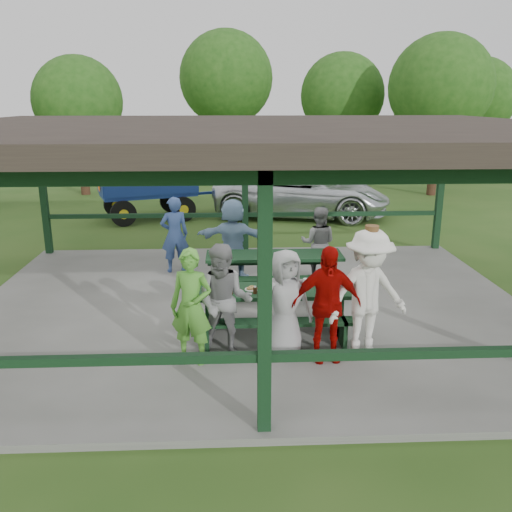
{
  "coord_description": "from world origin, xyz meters",
  "views": [
    {
      "loc": [
        -0.34,
        -9.19,
        3.72
      ],
      "look_at": [
        0.07,
        -0.3,
        1.14
      ],
      "focal_mm": 38.0,
      "sensor_mm": 36.0,
      "label": 1
    }
  ],
  "objects_px": {
    "contestant_white_fedora": "(368,294)",
    "spectator_grey": "(318,243)",
    "spectator_lblue": "(233,239)",
    "spectator_blue": "(175,235)",
    "picnic_table_near": "(273,306)",
    "contestant_red": "(326,304)",
    "farm_trailer": "(149,198)",
    "pickup_truck": "(302,192)",
    "contestant_green": "(191,307)",
    "contestant_grey_left": "(224,302)",
    "picnic_table_far": "(274,268)",
    "contestant_grey_mid": "(285,304)"
  },
  "relations": [
    {
      "from": "spectator_blue",
      "to": "farm_trailer",
      "type": "xyz_separation_m",
      "value": [
        -1.41,
        5.91,
        -0.23
      ]
    },
    {
      "from": "picnic_table_far",
      "to": "contestant_red",
      "type": "bearing_deg",
      "value": -80.11
    },
    {
      "from": "spectator_lblue",
      "to": "spectator_blue",
      "type": "height_order",
      "value": "spectator_lblue"
    },
    {
      "from": "picnic_table_near",
      "to": "contestant_red",
      "type": "xyz_separation_m",
      "value": [
        0.68,
        -0.9,
        0.37
      ]
    },
    {
      "from": "spectator_lblue",
      "to": "spectator_blue",
      "type": "xyz_separation_m",
      "value": [
        -1.25,
        0.56,
        -0.03
      ]
    },
    {
      "from": "contestant_grey_mid",
      "to": "pickup_truck",
      "type": "relative_size",
      "value": 0.28
    },
    {
      "from": "farm_trailer",
      "to": "picnic_table_near",
      "type": "bearing_deg",
      "value": -90.02
    },
    {
      "from": "spectator_lblue",
      "to": "contestant_grey_left",
      "type": "bearing_deg",
      "value": 97.29
    },
    {
      "from": "contestant_grey_mid",
      "to": "contestant_white_fedora",
      "type": "distance_m",
      "value": 1.18
    },
    {
      "from": "contestant_grey_mid",
      "to": "spectator_blue",
      "type": "bearing_deg",
      "value": 96.83
    },
    {
      "from": "contestant_grey_left",
      "to": "spectator_blue",
      "type": "distance_m",
      "value": 4.27
    },
    {
      "from": "picnic_table_near",
      "to": "contestant_grey_mid",
      "type": "height_order",
      "value": "contestant_grey_mid"
    },
    {
      "from": "picnic_table_far",
      "to": "spectator_grey",
      "type": "xyz_separation_m",
      "value": [
        0.97,
        0.76,
        0.28
      ]
    },
    {
      "from": "contestant_red",
      "to": "pickup_truck",
      "type": "bearing_deg",
      "value": 81.72
    },
    {
      "from": "contestant_green",
      "to": "contestant_grey_mid",
      "type": "xyz_separation_m",
      "value": [
        1.33,
        0.15,
        -0.03
      ]
    },
    {
      "from": "farm_trailer",
      "to": "contestant_white_fedora",
      "type": "bearing_deg",
      "value": -85.19
    },
    {
      "from": "farm_trailer",
      "to": "contestant_green",
      "type": "bearing_deg",
      "value": -98.05
    },
    {
      "from": "picnic_table_near",
      "to": "farm_trailer",
      "type": "distance_m",
      "value": 9.84
    },
    {
      "from": "contestant_grey_mid",
      "to": "contestant_red",
      "type": "bearing_deg",
      "value": -33.09
    },
    {
      "from": "spectator_lblue",
      "to": "spectator_blue",
      "type": "distance_m",
      "value": 1.37
    },
    {
      "from": "contestant_white_fedora",
      "to": "contestant_green",
      "type": "bearing_deg",
      "value": 165.6
    },
    {
      "from": "contestant_red",
      "to": "farm_trailer",
      "type": "relative_size",
      "value": 0.43
    },
    {
      "from": "contestant_green",
      "to": "farm_trailer",
      "type": "relative_size",
      "value": 0.42
    },
    {
      "from": "contestant_grey_left",
      "to": "pickup_truck",
      "type": "height_order",
      "value": "contestant_grey_left"
    },
    {
      "from": "contestant_grey_mid",
      "to": "pickup_truck",
      "type": "xyz_separation_m",
      "value": [
        1.55,
        10.25,
        -0.11
      ]
    },
    {
      "from": "picnic_table_near",
      "to": "pickup_truck",
      "type": "height_order",
      "value": "pickup_truck"
    },
    {
      "from": "picnic_table_far",
      "to": "contestant_red",
      "type": "height_order",
      "value": "contestant_red"
    },
    {
      "from": "spectator_lblue",
      "to": "pickup_truck",
      "type": "height_order",
      "value": "spectator_lblue"
    },
    {
      "from": "pickup_truck",
      "to": "farm_trailer",
      "type": "distance_m",
      "value": 4.95
    },
    {
      "from": "contestant_grey_left",
      "to": "contestant_red",
      "type": "height_order",
      "value": "contestant_red"
    },
    {
      "from": "pickup_truck",
      "to": "farm_trailer",
      "type": "relative_size",
      "value": 1.43
    },
    {
      "from": "picnic_table_far",
      "to": "contestant_grey_left",
      "type": "xyz_separation_m",
      "value": [
        -0.93,
        -2.75,
        0.37
      ]
    },
    {
      "from": "spectator_grey",
      "to": "picnic_table_near",
      "type": "bearing_deg",
      "value": 82.43
    },
    {
      "from": "spectator_blue",
      "to": "contestant_red",
      "type": "bearing_deg",
      "value": 105.87
    },
    {
      "from": "contestant_green",
      "to": "farm_trailer",
      "type": "height_order",
      "value": "contestant_green"
    },
    {
      "from": "contestant_grey_left",
      "to": "contestant_red",
      "type": "relative_size",
      "value": 1.0
    },
    {
      "from": "farm_trailer",
      "to": "spectator_lblue",
      "type": "bearing_deg",
      "value": -87.09
    },
    {
      "from": "spectator_grey",
      "to": "pickup_truck",
      "type": "relative_size",
      "value": 0.27
    },
    {
      "from": "contestant_grey_mid",
      "to": "farm_trailer",
      "type": "relative_size",
      "value": 0.4
    },
    {
      "from": "contestant_green",
      "to": "contestant_grey_left",
      "type": "bearing_deg",
      "value": 34.29
    },
    {
      "from": "contestant_grey_mid",
      "to": "spectator_lblue",
      "type": "height_order",
      "value": "spectator_lblue"
    },
    {
      "from": "spectator_blue",
      "to": "pickup_truck",
      "type": "xyz_separation_m",
      "value": [
        3.53,
        6.12,
        -0.14
      ]
    },
    {
      "from": "contestant_grey_mid",
      "to": "spectator_grey",
      "type": "distance_m",
      "value": 3.66
    },
    {
      "from": "contestant_grey_left",
      "to": "spectator_blue",
      "type": "xyz_separation_m",
      "value": [
        -1.11,
        4.12,
        -0.02
      ]
    },
    {
      "from": "farm_trailer",
      "to": "spectator_blue",
      "type": "bearing_deg",
      "value": -96.04
    },
    {
      "from": "picnic_table_far",
      "to": "contestant_red",
      "type": "relative_size",
      "value": 1.55
    },
    {
      "from": "spectator_lblue",
      "to": "pickup_truck",
      "type": "relative_size",
      "value": 0.3
    },
    {
      "from": "contestant_white_fedora",
      "to": "spectator_grey",
      "type": "distance_m",
      "value": 3.6
    },
    {
      "from": "contestant_green",
      "to": "contestant_grey_mid",
      "type": "bearing_deg",
      "value": 22.64
    },
    {
      "from": "spectator_blue",
      "to": "spectator_grey",
      "type": "height_order",
      "value": "spectator_blue"
    }
  ]
}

